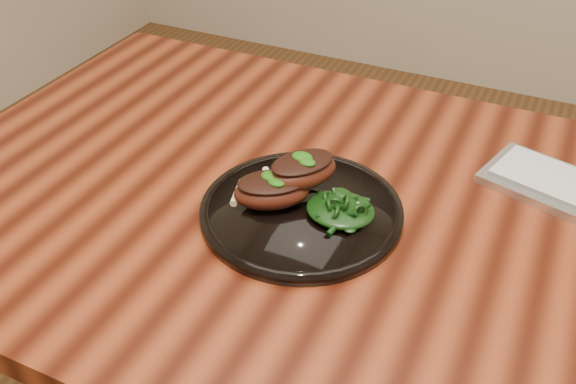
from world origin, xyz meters
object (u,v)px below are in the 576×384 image
(greens_heap, at_px, (341,206))
(desk, at_px, (447,284))
(plate, at_px, (301,211))
(lamb_chop_front, at_px, (271,190))

(greens_heap, bearing_deg, desk, 13.54)
(desk, xyz_separation_m, plate, (-0.21, -0.04, 0.09))
(greens_heap, bearing_deg, lamb_chop_front, -170.99)
(desk, height_order, lamb_chop_front, lamb_chop_front)
(plate, bearing_deg, greens_heap, 5.19)
(desk, relative_size, lamb_chop_front, 12.88)
(plate, bearing_deg, lamb_chop_front, -165.95)
(desk, height_order, greens_heap, greens_heap)
(plate, bearing_deg, desk, 11.36)
(desk, relative_size, plate, 5.73)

